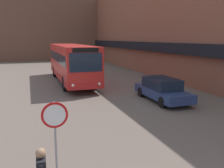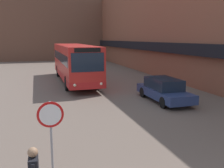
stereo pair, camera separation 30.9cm
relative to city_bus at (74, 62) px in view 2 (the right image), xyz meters
The scene contains 5 objects.
building_row_right 12.39m from the city_bus, 21.62° to the left, with size 5.50×60.00×10.59m.
building_backdrop_far 26.91m from the city_bus, 87.66° to the left, with size 26.00×8.00×12.27m.
city_bus is the anchor object (origin of this frame).
parked_car_front 9.68m from the city_bus, 63.58° to the right, with size 1.81×4.61×1.44m.
stop_sign 15.51m from the city_bus, 101.05° to the right, with size 0.76×0.08×2.14m.
Camera 2 is at (-4.37, -2.66, 3.91)m, focal length 40.00 mm.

